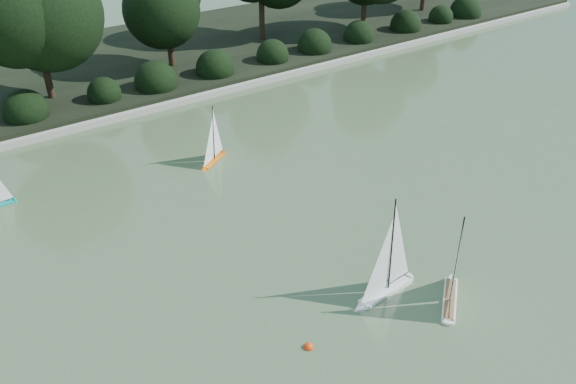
% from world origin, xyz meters
% --- Properties ---
extents(ground, '(80.00, 80.00, 0.00)m').
position_xyz_m(ground, '(0.00, 0.00, 0.00)').
color(ground, '#405231').
rests_on(ground, ground).
extents(pond_coping, '(40.00, 0.35, 0.18)m').
position_xyz_m(pond_coping, '(0.00, 9.00, 0.09)').
color(pond_coping, gray).
rests_on(pond_coping, ground).
extents(far_bank, '(40.00, 8.00, 0.30)m').
position_xyz_m(far_bank, '(0.00, 13.00, 0.15)').
color(far_bank, black).
rests_on(far_bank, ground).
extents(shrub_hedge, '(29.10, 1.10, 1.10)m').
position_xyz_m(shrub_hedge, '(0.00, 9.90, 0.45)').
color(shrub_hedge, black).
rests_on(shrub_hedge, ground).
extents(sailboat_white_a, '(1.41, 0.32, 1.92)m').
position_xyz_m(sailboat_white_a, '(-0.87, -0.40, 0.30)').
color(sailboat_white_a, silver).
rests_on(sailboat_white_a, ground).
extents(sailboat_white_b, '(1.16, 0.95, 1.82)m').
position_xyz_m(sailboat_white_b, '(0.01, -1.12, 0.28)').
color(sailboat_white_b, silver).
rests_on(sailboat_white_b, ground).
extents(sailboat_orange, '(1.00, 0.69, 1.49)m').
position_xyz_m(sailboat_orange, '(-0.93, 5.31, 0.23)').
color(sailboat_orange, orange).
rests_on(sailboat_orange, ground).
extents(race_buoy, '(0.15, 0.15, 0.15)m').
position_xyz_m(race_buoy, '(-2.59, -0.61, 0.00)').
color(race_buoy, red).
rests_on(race_buoy, ground).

